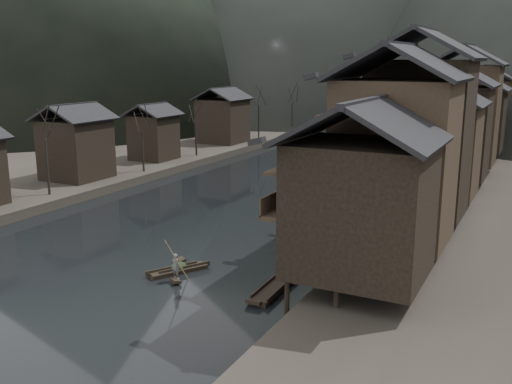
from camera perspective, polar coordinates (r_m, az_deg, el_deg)
The scene contains 12 objects.
water at distance 46.67m, azimuth -7.69°, elevation -4.33°, with size 300.00×300.00×0.00m, color black.
left_bank at distance 98.47m, azimuth -11.24°, elevation 5.11°, with size 40.00×200.00×1.20m, color #2D2823.
stilt_houses at distance 56.17m, azimuth 18.60°, elevation 7.25°, with size 9.00×67.60×16.29m.
left_houses at distance 73.45m, azimuth -12.09°, elevation 6.39°, with size 8.10×53.20×8.73m.
bare_trees at distance 76.93m, azimuth -6.73°, elevation 7.64°, with size 3.95×73.40×7.89m.
moored_sampans at distance 54.93m, azimuth 11.83°, elevation -1.60°, with size 2.49×49.41×0.47m.
midriver_boats at distance 81.25m, azimuth 10.38°, elevation 3.20°, with size 3.38×20.37×0.45m.
stone_bridge at distance 111.75m, azimuth 13.94°, elevation 8.23°, with size 40.00×6.00×9.00m.
hero_sampan at distance 38.71m, azimuth -7.77°, elevation -7.73°, with size 2.83×4.20×0.43m.
cargo_heap at distance 38.72m, azimuth -7.77°, elevation -6.91°, with size 0.97×1.27×0.58m, color black.
boatman at distance 36.90m, azimuth -8.03°, elevation -7.02°, with size 0.62×0.40×1.69m, color #5D5C5F.
bamboo_pole at distance 35.98m, azimuth -7.90°, elevation -3.17°, with size 0.06×0.06×4.03m, color #8C7A51.
Camera 1 is at (25.68, -36.41, 13.89)m, focal length 40.00 mm.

